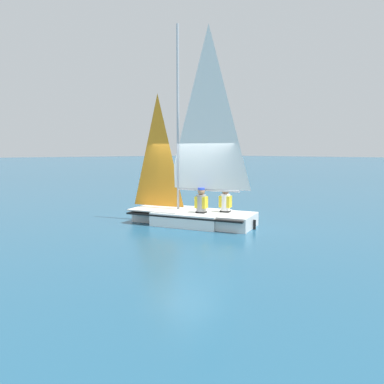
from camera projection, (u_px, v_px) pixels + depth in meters
ground_plane at (192, 224)px, 11.68m from camera, size 260.00×260.00×0.00m
sailboat_main at (193, 197)px, 11.57m from camera, size 3.03×4.10×6.07m
sailor_helm at (201, 205)px, 11.30m from camera, size 0.40×0.42×1.16m
sailor_crew at (225, 205)px, 11.45m from camera, size 0.40×0.42×1.16m
buoy_marker at (167, 193)px, 18.30m from camera, size 0.56×0.56×1.34m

